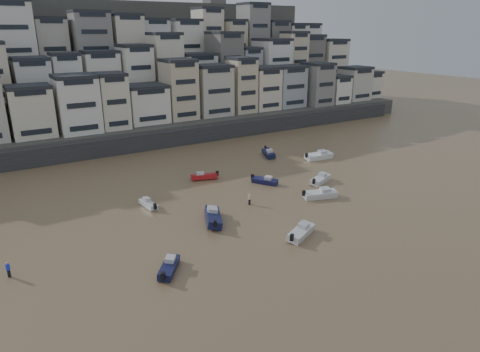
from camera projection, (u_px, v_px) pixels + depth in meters
ground at (336, 348)px, 34.12m from camera, size 400.00×400.00×0.00m
harbor_wall at (155, 140)px, 90.73m from camera, size 140.00×3.00×3.50m
hillside at (117, 70)px, 121.40m from camera, size 141.04×66.00×50.00m
boat_a at (301, 231)px, 52.18m from camera, size 5.68×4.00×1.49m
boat_b at (320, 193)px, 64.16m from camera, size 5.90×3.42×1.53m
boat_c at (213, 216)px, 56.10m from camera, size 4.36×6.56×1.71m
boat_d at (321, 178)px, 70.62m from camera, size 5.64×3.75×1.47m
boat_e at (265, 180)px, 70.12m from camera, size 3.76×4.83×1.29m
boat_f at (148, 203)px, 60.98m from camera, size 1.90×4.30×1.13m
boat_g at (319, 155)px, 83.25m from camera, size 6.40×2.52×1.71m
boat_h at (204, 176)px, 72.15m from camera, size 5.05×2.90×1.31m
boat_i at (268, 152)px, 85.28m from camera, size 3.64×5.75×1.49m
boat_j at (169, 266)px, 44.72m from camera, size 4.14×4.76×1.31m
person_blue at (8, 269)px, 43.62m from camera, size 0.44×0.44×1.74m
person_pink at (249, 199)px, 61.66m from camera, size 0.44×0.44×1.74m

